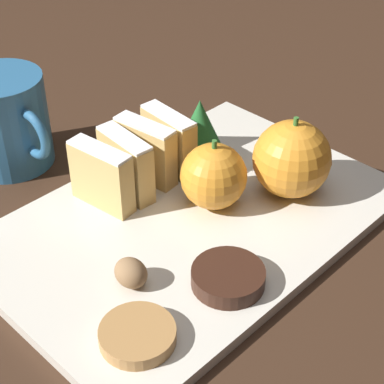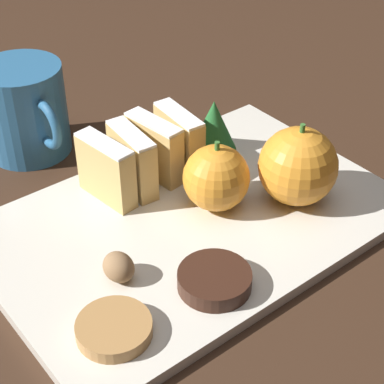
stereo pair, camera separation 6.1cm
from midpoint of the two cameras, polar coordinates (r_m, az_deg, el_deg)
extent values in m
plane|color=#382316|center=(0.64, -2.75, -3.14)|extent=(6.00, 6.00, 0.00)
cube|color=silver|center=(0.63, -2.76, -2.72)|extent=(0.26, 0.40, 0.01)
cube|color=tan|center=(0.64, -10.77, 1.15)|extent=(0.07, 0.03, 0.06)
cube|color=white|center=(0.62, -11.11, 3.63)|extent=(0.07, 0.03, 0.00)
cube|color=tan|center=(0.65, -8.57, 2.23)|extent=(0.07, 0.03, 0.06)
cube|color=white|center=(0.63, -8.84, 4.69)|extent=(0.07, 0.03, 0.00)
cube|color=tan|center=(0.67, -6.76, 3.44)|extent=(0.07, 0.03, 0.06)
cube|color=white|center=(0.65, -6.96, 5.86)|extent=(0.07, 0.03, 0.00)
cube|color=tan|center=(0.68, -4.64, 4.36)|extent=(0.07, 0.03, 0.06)
cube|color=white|center=(0.67, -4.78, 6.75)|extent=(0.07, 0.03, 0.00)
sphere|color=orange|center=(0.64, 6.19, 2.83)|extent=(0.08, 0.08, 0.08)
cylinder|color=#38702D|center=(0.62, 6.45, 6.11)|extent=(0.01, 0.01, 0.01)
sphere|color=orange|center=(0.62, -0.66, 1.20)|extent=(0.07, 0.07, 0.07)
cylinder|color=#38702D|center=(0.60, -0.68, 4.00)|extent=(0.00, 0.01, 0.01)
ellipsoid|color=#8E6B47|center=(0.56, -8.62, -7.25)|extent=(0.03, 0.03, 0.03)
cylinder|color=#381E14|center=(0.55, 0.06, -7.73)|extent=(0.06, 0.06, 0.02)
cylinder|color=#B27F47|center=(0.52, -8.34, -12.62)|extent=(0.06, 0.06, 0.01)
cone|color=#23662D|center=(0.71, -1.76, 5.91)|extent=(0.05, 0.05, 0.06)
cylinder|color=#2D6693|center=(0.74, -18.59, 5.95)|extent=(0.09, 0.09, 0.10)
torus|color=#2D6693|center=(0.70, -16.47, 4.84)|extent=(0.06, 0.01, 0.06)
camera|label=1|loc=(0.03, -92.86, -2.12)|focal=60.00mm
camera|label=2|loc=(0.03, 87.14, 2.12)|focal=60.00mm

